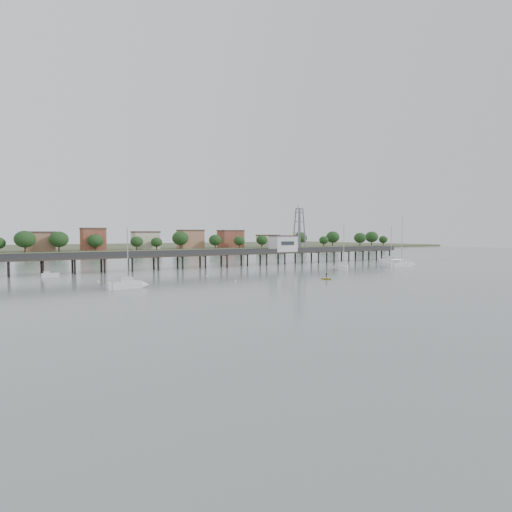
{
  "coord_description": "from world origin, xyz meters",
  "views": [
    {
      "loc": [
        -55.17,
        -52.93,
        9.85
      ],
      "look_at": [
        3.52,
        42.0,
        4.0
      ],
      "focal_mm": 30.0,
      "sensor_mm": 36.0,
      "label": 1
    }
  ],
  "objects_px": {
    "sailboat_e": "(393,261)",
    "sailboat_d": "(405,264)",
    "sailboat_a": "(132,285)",
    "white_tender": "(50,275)",
    "pier": "(214,254)",
    "sailboat_c": "(344,267)",
    "yellow_dinghy": "(326,279)",
    "lattice_tower": "(299,230)"
  },
  "relations": [
    {
      "from": "sailboat_e",
      "to": "sailboat_d",
      "type": "distance_m",
      "value": 17.86
    },
    {
      "from": "sailboat_a",
      "to": "white_tender",
      "type": "height_order",
      "value": "sailboat_a"
    },
    {
      "from": "pier",
      "to": "sailboat_c",
      "type": "relative_size",
      "value": 11.65
    },
    {
      "from": "sailboat_e",
      "to": "yellow_dinghy",
      "type": "distance_m",
      "value": 62.54
    },
    {
      "from": "pier",
      "to": "sailboat_d",
      "type": "bearing_deg",
      "value": -29.18
    },
    {
      "from": "lattice_tower",
      "to": "sailboat_d",
      "type": "bearing_deg",
      "value": -56.6
    },
    {
      "from": "sailboat_d",
      "to": "sailboat_c",
      "type": "distance_m",
      "value": 23.25
    },
    {
      "from": "lattice_tower",
      "to": "sailboat_e",
      "type": "bearing_deg",
      "value": -25.27
    },
    {
      "from": "sailboat_d",
      "to": "white_tender",
      "type": "distance_m",
      "value": 96.5
    },
    {
      "from": "pier",
      "to": "white_tender",
      "type": "distance_m",
      "value": 44.77
    },
    {
      "from": "lattice_tower",
      "to": "sailboat_e",
      "type": "xyz_separation_m",
      "value": [
        29.63,
        -13.98,
        -10.46
      ]
    },
    {
      "from": "lattice_tower",
      "to": "sailboat_e",
      "type": "height_order",
      "value": "lattice_tower"
    },
    {
      "from": "sailboat_a",
      "to": "sailboat_d",
      "type": "relative_size",
      "value": 0.7
    },
    {
      "from": "sailboat_c",
      "to": "yellow_dinghy",
      "type": "bearing_deg",
      "value": 176.47
    },
    {
      "from": "sailboat_e",
      "to": "sailboat_d",
      "type": "xyz_separation_m",
      "value": [
        -11.26,
        -13.86,
        -0.02
      ]
    },
    {
      "from": "sailboat_d",
      "to": "pier",
      "type": "bearing_deg",
      "value": 156.52
    },
    {
      "from": "sailboat_c",
      "to": "yellow_dinghy",
      "type": "xyz_separation_m",
      "value": [
        -20.87,
        -16.79,
        -0.64
      ]
    },
    {
      "from": "sailboat_c",
      "to": "lattice_tower",
      "type": "bearing_deg",
      "value": 37.24
    },
    {
      "from": "pier",
      "to": "white_tender",
      "type": "relative_size",
      "value": 38.53
    },
    {
      "from": "white_tender",
      "to": "yellow_dinghy",
      "type": "bearing_deg",
      "value": -29.77
    },
    {
      "from": "sailboat_a",
      "to": "white_tender",
      "type": "relative_size",
      "value": 2.97
    },
    {
      "from": "pier",
      "to": "lattice_tower",
      "type": "bearing_deg",
      "value": 0.0
    },
    {
      "from": "sailboat_d",
      "to": "white_tender",
      "type": "relative_size",
      "value": 4.25
    },
    {
      "from": "lattice_tower",
      "to": "sailboat_d",
      "type": "distance_m",
      "value": 34.96
    },
    {
      "from": "pier",
      "to": "yellow_dinghy",
      "type": "bearing_deg",
      "value": -82.35
    },
    {
      "from": "sailboat_e",
      "to": "sailboat_a",
      "type": "relative_size",
      "value": 1.15
    },
    {
      "from": "sailboat_d",
      "to": "white_tender",
      "type": "height_order",
      "value": "sailboat_d"
    },
    {
      "from": "sailboat_a",
      "to": "yellow_dinghy",
      "type": "distance_m",
      "value": 40.41
    },
    {
      "from": "sailboat_a",
      "to": "white_tender",
      "type": "xyz_separation_m",
      "value": [
        -10.25,
        29.57,
        -0.2
      ]
    },
    {
      "from": "sailboat_d",
      "to": "sailboat_c",
      "type": "relative_size",
      "value": 1.29
    },
    {
      "from": "pier",
      "to": "sailboat_d",
      "type": "height_order",
      "value": "sailboat_d"
    },
    {
      "from": "sailboat_c",
      "to": "sailboat_a",
      "type": "bearing_deg",
      "value": 146.58
    },
    {
      "from": "lattice_tower",
      "to": "white_tender",
      "type": "relative_size",
      "value": 3.98
    },
    {
      "from": "sailboat_a",
      "to": "sailboat_c",
      "type": "height_order",
      "value": "sailboat_c"
    },
    {
      "from": "lattice_tower",
      "to": "pier",
      "type": "bearing_deg",
      "value": -180.0
    },
    {
      "from": "white_tender",
      "to": "yellow_dinghy",
      "type": "distance_m",
      "value": 62.1
    },
    {
      "from": "white_tender",
      "to": "yellow_dinghy",
      "type": "xyz_separation_m",
      "value": [
        49.99,
        -36.84,
        -0.45
      ]
    },
    {
      "from": "lattice_tower",
      "to": "sailboat_d",
      "type": "relative_size",
      "value": 0.94
    },
    {
      "from": "sailboat_a",
      "to": "sailboat_c",
      "type": "bearing_deg",
      "value": 7.08
    },
    {
      "from": "sailboat_a",
      "to": "sailboat_d",
      "type": "xyz_separation_m",
      "value": [
        83.82,
        8.01,
        -0.02
      ]
    },
    {
      "from": "sailboat_c",
      "to": "white_tender",
      "type": "relative_size",
      "value": 3.31
    },
    {
      "from": "pier",
      "to": "sailboat_a",
      "type": "bearing_deg",
      "value": -133.43
    }
  ]
}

